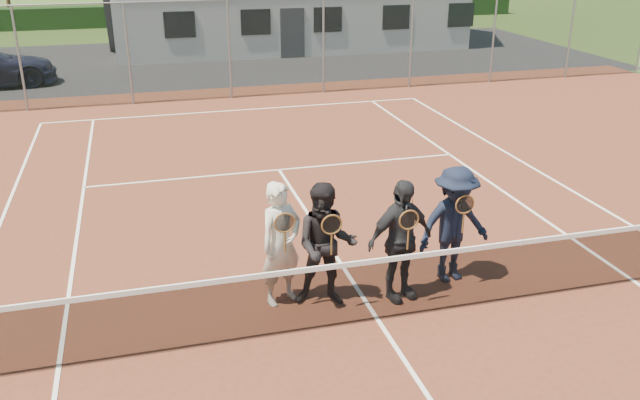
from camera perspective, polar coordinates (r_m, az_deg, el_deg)
The scene contains 11 objects.
ground at distance 28.05m, azimuth -9.43°, elevation 11.39°, with size 220.00×220.00×0.00m, color #2E4719.
court_surface at distance 9.41m, azimuth 4.88°, elevation -10.10°, with size 30.00×30.00×0.02m, color #562819.
tarmac_carpark at distance 27.93m, azimuth -17.74°, elevation 10.63°, with size 40.00×12.00×0.01m, color black.
hedge_row at distance 39.81m, azimuth -11.53°, elevation 15.10°, with size 40.00×1.20×1.10m, color black.
court_markings at distance 9.40m, azimuth 4.89°, elevation -10.02°, with size 11.03×23.83×0.01m.
tennis_net at distance 9.14m, azimuth 4.99°, elevation -7.28°, with size 11.68×0.08×1.10m.
perimeter_fence at distance 21.43m, azimuth -7.65°, elevation 12.44°, with size 30.07×0.07×3.02m.
player_a at distance 9.42m, azimuth -3.30°, elevation -3.68°, with size 0.78×0.66×1.80m.
player_b at distance 9.36m, azimuth 0.51°, elevation -3.84°, with size 1.04×0.91×1.80m.
player_c at distance 9.57m, azimuth 6.76°, elevation -3.40°, with size 1.13×0.69×1.80m.
player_d at distance 10.19m, azimuth 11.22°, elevation -2.05°, with size 1.24×0.81×1.80m.
Camera 1 is at (-2.87, -7.46, 4.99)m, focal length 38.00 mm.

